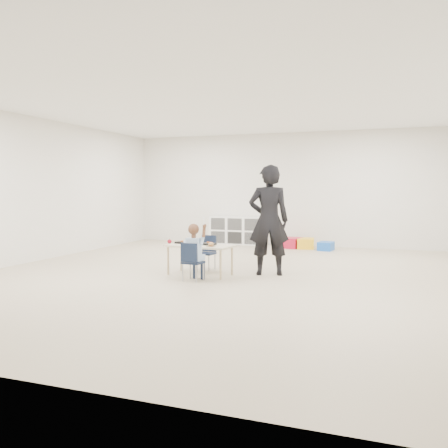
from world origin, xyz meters
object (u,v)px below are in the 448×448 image
(cubby_shelf, at_px, (237,230))
(adult, at_px, (269,220))
(chair_near, at_px, (193,262))
(child, at_px, (193,251))
(table, at_px, (200,260))

(cubby_shelf, relative_size, adult, 0.78)
(chair_near, height_order, child, child)
(chair_near, xyz_separation_m, adult, (0.96, 0.90, 0.60))
(chair_near, relative_size, adult, 0.33)
(chair_near, distance_m, adult, 1.44)
(adult, bearing_deg, table, 2.95)
(child, height_order, adult, adult)
(cubby_shelf, bearing_deg, child, -79.57)
(child, relative_size, adult, 0.52)
(cubby_shelf, xyz_separation_m, adult, (1.85, -3.97, 0.55))
(child, distance_m, adult, 1.38)
(chair_near, bearing_deg, child, 0.00)
(cubby_shelf, bearing_deg, adult, -64.97)
(chair_near, xyz_separation_m, child, (0.00, 0.00, 0.17))
(chair_near, xyz_separation_m, cubby_shelf, (-0.90, 4.87, 0.05))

